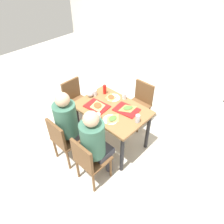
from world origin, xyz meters
TOP-DOWN VIEW (x-y plane):
  - ground_plane at (0.00, 0.00)m, footprint 10.00×10.00m
  - back_wall at (0.00, 3.20)m, footprint 10.00×0.10m
  - main_table at (0.00, 0.00)m, footprint 1.11×0.76m
  - chair_near_left at (-0.28, -0.76)m, footprint 0.40×0.40m
  - chair_near_right at (0.28, -0.76)m, footprint 0.40×0.40m
  - chair_far_side at (0.00, 0.76)m, footprint 0.40×0.40m
  - chair_left_end at (-0.94, 0.00)m, footprint 0.40×0.40m
  - person_in_red at (-0.28, -0.62)m, footprint 0.32×0.42m
  - person_in_brown_jacket at (0.28, -0.62)m, footprint 0.32×0.42m
  - tray_red_near at (-0.20, -0.13)m, footprint 0.39×0.30m
  - tray_red_far at (0.20, 0.11)m, footprint 0.39×0.31m
  - paper_plate_center at (-0.17, 0.21)m, footprint 0.22×0.22m
  - paper_plate_near_edge at (0.17, -0.21)m, footprint 0.22×0.22m
  - pizza_slice_a at (-0.18, -0.13)m, footprint 0.28×0.27m
  - pizza_slice_b at (0.20, 0.14)m, footprint 0.23×0.27m
  - pizza_slice_c at (-0.19, 0.18)m, footprint 0.23×0.23m
  - pizza_slice_d at (0.19, -0.18)m, footprint 0.17×0.22m
  - plastic_cup_a at (-0.03, 0.32)m, footprint 0.07×0.07m
  - plastic_cup_b at (0.03, -0.32)m, footprint 0.07×0.07m
  - plastic_cup_c at (-0.45, 0.06)m, footprint 0.07×0.07m
  - soda_can at (0.47, 0.02)m, footprint 0.07×0.07m
  - condiment_bottle at (-0.36, 0.21)m, footprint 0.06×0.06m
  - foil_bundle at (-0.47, -0.02)m, footprint 0.10×0.10m

SIDE VIEW (x-z plane):
  - ground_plane at x=0.00m, z-range -0.02..0.00m
  - chair_near_left at x=-0.28m, z-range 0.07..0.91m
  - chair_near_right at x=0.28m, z-range 0.07..0.91m
  - chair_far_side at x=0.00m, z-range 0.07..0.91m
  - chair_left_end at x=-0.94m, z-range 0.07..0.91m
  - main_table at x=0.00m, z-range 0.27..1.05m
  - person_in_red at x=-0.28m, z-range 0.11..1.36m
  - person_in_brown_jacket at x=0.28m, z-range 0.11..1.36m
  - paper_plate_center at x=-0.17m, z-range 0.77..0.78m
  - paper_plate_near_edge at x=0.17m, z-range 0.77..0.78m
  - tray_red_near at x=-0.20m, z-range 0.77..0.79m
  - tray_red_far at x=0.20m, z-range 0.77..0.79m
  - pizza_slice_c at x=-0.19m, z-range 0.78..0.80m
  - pizza_slice_d at x=0.19m, z-range 0.78..0.80m
  - pizza_slice_a at x=-0.18m, z-range 0.79..0.81m
  - pizza_slice_b at x=0.20m, z-range 0.79..0.81m
  - plastic_cup_a at x=-0.03m, z-range 0.77..0.87m
  - plastic_cup_b at x=0.03m, z-range 0.77..0.87m
  - plastic_cup_c at x=-0.45m, z-range 0.77..0.87m
  - foil_bundle at x=-0.47m, z-range 0.77..0.87m
  - soda_can at x=0.47m, z-range 0.77..0.89m
  - condiment_bottle at x=-0.36m, z-range 0.77..0.93m
  - back_wall at x=0.00m, z-range 0.00..2.80m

